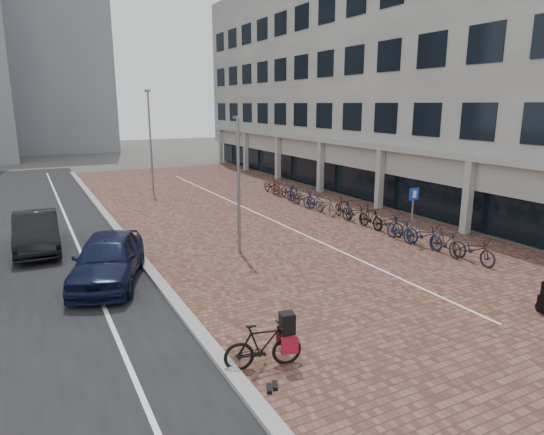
{
  "coord_description": "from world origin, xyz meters",
  "views": [
    {
      "loc": [
        -8.6,
        -10.6,
        5.75
      ],
      "look_at": [
        0.0,
        6.0,
        1.3
      ],
      "focal_mm": 31.64,
      "sensor_mm": 36.0,
      "label": 1
    }
  ],
  "objects": [
    {
      "name": "car_dark",
      "position": [
        -8.47,
        10.08,
        0.77
      ],
      "size": [
        1.73,
        4.69,
        1.53
      ],
      "primitive_type": "imported",
      "rotation": [
        0.0,
        0.0,
        -0.02
      ],
      "color": "black",
      "rests_on": "ground"
    },
    {
      "name": "street_asphalt",
      "position": [
        -9.0,
        12.0,
        0.01
      ],
      "size": [
        8.0,
        50.0,
        0.03
      ],
      "primitive_type": "cube",
      "color": "black",
      "rests_on": "ground"
    },
    {
      "name": "office_building",
      "position": [
        12.97,
        16.0,
        8.44
      ],
      "size": [
        8.4,
        40.0,
        15.0
      ],
      "color": "#ADADA7",
      "rests_on": "ground"
    },
    {
      "name": "lamp_near",
      "position": [
        -1.4,
        6.09,
        2.63
      ],
      "size": [
        0.12,
        0.12,
        5.25
      ],
      "primitive_type": "cylinder",
      "color": "gray",
      "rests_on": "ground"
    },
    {
      "name": "hero_bike",
      "position": [
        -4.34,
        -1.95,
        0.56
      ],
      "size": [
        1.84,
        0.88,
        1.25
      ],
      "rotation": [
        0.0,
        0.0,
        1.35
      ],
      "color": "black",
      "rests_on": "ground"
    },
    {
      "name": "parking_line",
      "position": [
        2.2,
        12.0,
        0.04
      ],
      "size": [
        0.1,
        30.0,
        0.0
      ],
      "primitive_type": "cube",
      "color": "white",
      "rests_on": "plaza_brick"
    },
    {
      "name": "car_navy",
      "position": [
        -6.51,
        5.1,
        0.82
      ],
      "size": [
        3.42,
        5.18,
        1.64
      ],
      "primitive_type": "imported",
      "rotation": [
        0.0,
        0.0,
        -0.34
      ],
      "color": "black",
      "rests_on": "ground"
    },
    {
      "name": "lamp_far",
      "position": [
        -1.1,
        21.22,
        3.29
      ],
      "size": [
        0.12,
        0.12,
        6.57
      ],
      "primitive_type": "cylinder",
      "color": "slate",
      "rests_on": "ground"
    },
    {
      "name": "bike_row",
      "position": [
        5.58,
        9.05,
        0.52
      ],
      "size": [
        1.24,
        18.09,
        1.05
      ],
      "color": "black",
      "rests_on": "ground"
    },
    {
      "name": "lane_line",
      "position": [
        -7.0,
        12.0,
        0.02
      ],
      "size": [
        0.12,
        44.0,
        0.0
      ],
      "primitive_type": "cube",
      "color": "white",
      "rests_on": "street_asphalt"
    },
    {
      "name": "parking_sign",
      "position": [
        5.55,
        3.98,
        1.58
      ],
      "size": [
        0.49,
        0.09,
        2.36
      ],
      "rotation": [
        0.0,
        0.0,
        0.02
      ],
      "color": "slate",
      "rests_on": "ground"
    },
    {
      "name": "plaza_brick",
      "position": [
        2.0,
        12.0,
        0.01
      ],
      "size": [
        14.5,
        42.0,
        0.04
      ],
      "primitive_type": "cube",
      "color": "brown",
      "rests_on": "ground"
    },
    {
      "name": "curb",
      "position": [
        -5.1,
        12.0,
        0.07
      ],
      "size": [
        0.35,
        42.0,
        0.14
      ],
      "primitive_type": "cube",
      "color": "gray",
      "rests_on": "ground"
    },
    {
      "name": "ground",
      "position": [
        0.0,
        0.0,
        0.0
      ],
      "size": [
        140.0,
        140.0,
        0.0
      ],
      "primitive_type": "plane",
      "color": "#474442",
      "rests_on": "ground"
    },
    {
      "name": "shoes",
      "position": [
        -4.56,
        -2.83,
        0.05
      ],
      "size": [
        0.47,
        0.44,
        0.09
      ],
      "primitive_type": null,
      "rotation": [
        0.0,
        0.0,
        -0.42
      ],
      "color": "black",
      "rests_on": "ground"
    }
  ]
}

